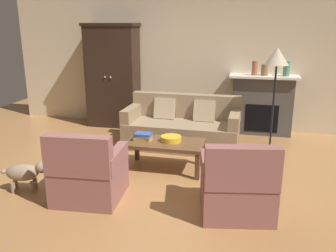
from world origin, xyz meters
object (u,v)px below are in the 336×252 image
(mantel_vase_jade, at_px, (287,69))
(armchair_near_left, at_px, (88,175))
(mantel_vase_terracotta, at_px, (255,68))
(mantel_vase_bronze, at_px, (265,70))
(floor_lamp, at_px, (277,63))
(fireplace, at_px, (262,104))
(armchair_near_right, at_px, (237,187))
(couch, at_px, (182,128))
(fruit_bowl, at_px, (171,139))
(dog, at_px, (25,173))
(coffee_table, at_px, (165,145))
(armoire, at_px, (113,76))
(book_stack, at_px, (143,137))

(mantel_vase_jade, height_order, armchair_near_left, mantel_vase_jade)
(mantel_vase_terracotta, xyz_separation_m, mantel_vase_bronze, (0.18, 0.00, -0.03))
(mantel_vase_jade, xyz_separation_m, floor_lamp, (-0.25, -1.12, 0.21))
(fireplace, xyz_separation_m, armchair_near_right, (-0.31, -3.16, -0.25))
(mantel_vase_jade, distance_m, floor_lamp, 1.17)
(armchair_near_right, bearing_deg, floor_lamp, 77.88)
(couch, height_order, armchair_near_right, armchair_near_right)
(fruit_bowl, xyz_separation_m, dog, (-1.63, -1.11, -0.21))
(armchair_near_left, distance_m, dog, 0.87)
(armchair_near_right, bearing_deg, armchair_near_left, -178.17)
(coffee_table, relative_size, dog, 2.00)
(mantel_vase_jade, xyz_separation_m, armchair_near_left, (-2.43, -3.20, -0.94))
(coffee_table, relative_size, fruit_bowl, 3.72)
(mantel_vase_bronze, relative_size, armchair_near_left, 0.23)
(mantel_vase_bronze, xyz_separation_m, mantel_vase_jade, (0.38, 0.00, 0.03))
(couch, height_order, armchair_near_left, armchair_near_left)
(fruit_bowl, height_order, mantel_vase_terracotta, mantel_vase_terracotta)
(couch, bearing_deg, mantel_vase_terracotta, 42.45)
(couch, bearing_deg, coffee_table, -92.64)
(fireplace, height_order, armchair_near_left, fireplace)
(dog, bearing_deg, mantel_vase_terracotta, 49.28)
(couch, distance_m, mantel_vase_terracotta, 1.81)
(armchair_near_left, height_order, dog, armchair_near_left)
(dog, bearing_deg, coffee_table, 34.97)
(fireplace, distance_m, coffee_table, 2.53)
(floor_lamp, bearing_deg, mantel_vase_terracotta, 105.43)
(fruit_bowl, distance_m, mantel_vase_bronze, 2.55)
(fireplace, xyz_separation_m, armchair_near_left, (-2.05, -3.22, -0.25))
(armoire, height_order, armchair_near_right, armoire)
(couch, bearing_deg, armchair_near_right, -64.07)
(armchair_near_left, bearing_deg, armoire, 105.98)
(couch, distance_m, coffee_table, 1.06)
(book_stack, relative_size, armchair_near_left, 0.29)
(armchair_near_left, relative_size, armchair_near_right, 0.98)
(fruit_bowl, height_order, dog, fruit_bowl)
(armchair_near_right, bearing_deg, armoire, 130.58)
(coffee_table, relative_size, armchair_near_left, 1.25)
(armchair_near_left, height_order, floor_lamp, floor_lamp)
(fireplace, height_order, coffee_table, fireplace)
(coffee_table, bearing_deg, mantel_vase_terracotta, 60.38)
(book_stack, distance_m, mantel_vase_bronze, 2.82)
(fireplace, bearing_deg, book_stack, -128.25)
(fireplace, relative_size, fruit_bowl, 4.26)
(book_stack, xyz_separation_m, mantel_vase_jade, (2.07, 2.13, 0.78))
(fireplace, xyz_separation_m, dog, (-2.92, -3.20, -0.32))
(coffee_table, distance_m, book_stack, 0.34)
(armoire, relative_size, floor_lamp, 1.21)
(mantel_vase_jade, xyz_separation_m, dog, (-3.30, -3.18, -1.01))
(coffee_table, xyz_separation_m, fruit_bowl, (0.08, 0.04, 0.09))
(couch, height_order, book_stack, couch)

